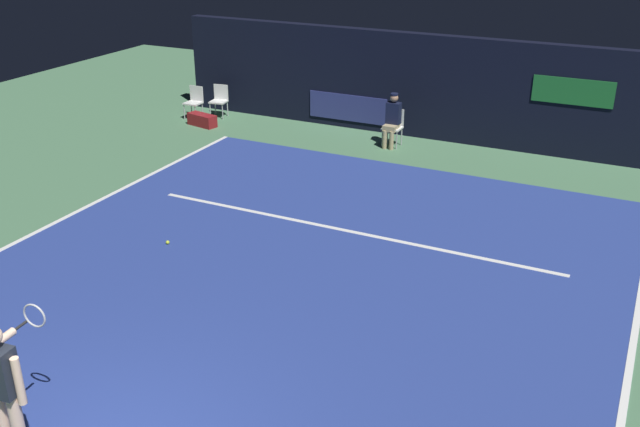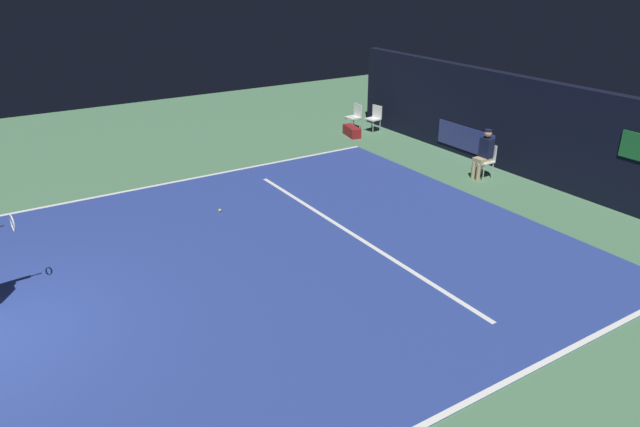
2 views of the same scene
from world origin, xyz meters
The scene contains 11 objects.
ground_plane centered at (0.00, 4.88, 0.00)m, with size 30.12×30.12×0.00m, color #4C7A56.
court_surface centered at (0.00, 4.88, 0.01)m, with size 10.23×11.77×0.01m, color navy.
line_sideline_left centered at (5.06, 4.88, 0.01)m, with size 0.10×11.77×0.01m, color white.
line_sideline_right centered at (-5.06, 4.88, 0.01)m, with size 0.10×11.77×0.01m, color white.
line_service centered at (0.00, 6.94, 0.01)m, with size 7.98×0.10×0.01m, color white.
back_wall centered at (0.00, 13.04, 1.30)m, with size 14.87×0.33×2.60m.
line_judge_on_chair centered at (-0.99, 11.95, 0.69)m, with size 0.44×0.53×1.32m.
courtside_chair_near centered at (-6.25, 12.31, 0.50)m, with size 0.50×0.47×0.88m.
courtside_chair_far centered at (-6.79, 11.88, 0.50)m, with size 0.44×0.42×0.88m.
tennis_ball centered at (-2.59, 5.05, 0.05)m, with size 0.07×0.07×0.07m, color #CCE033.
equipment_bag centered at (-6.19, 11.34, 0.16)m, with size 0.84×0.32×0.32m, color maroon.
Camera 2 is at (9.11, 0.37, 5.35)m, focal length 32.64 mm.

